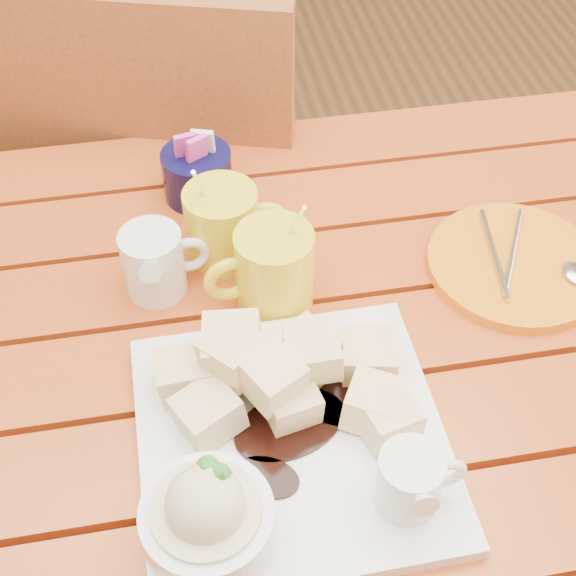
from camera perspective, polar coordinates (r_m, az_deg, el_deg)
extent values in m
cube|color=#9E3A14|center=(0.74, 2.80, -18.70)|extent=(1.20, 0.11, 0.03)
cube|color=#9E3A14|center=(0.79, 1.03, -11.28)|extent=(1.20, 0.11, 0.03)
cube|color=#9E3A14|center=(0.86, -0.42, -4.86)|extent=(1.20, 0.11, 0.03)
cube|color=#9E3A14|center=(0.93, -1.63, 0.60)|extent=(1.20, 0.11, 0.03)
cube|color=#9E3A14|center=(1.01, -2.65, 5.22)|extent=(1.20, 0.11, 0.03)
cube|color=#9E3A14|center=(1.10, -3.53, 9.13)|extent=(1.20, 0.11, 0.03)
cube|color=#9E3A14|center=(1.15, -3.52, 7.48)|extent=(1.12, 0.04, 0.08)
cylinder|color=#9E3A14|center=(1.51, 18.32, -0.18)|extent=(0.06, 0.06, 0.72)
cube|color=white|center=(0.77, 0.27, -10.74)|extent=(0.29, 0.29, 0.02)
cube|color=gold|center=(0.75, -3.86, -4.68)|extent=(0.07, 0.07, 0.04)
cube|color=gold|center=(0.76, 6.06, -8.19)|extent=(0.07, 0.07, 0.04)
cube|color=gold|center=(0.79, -2.15, -4.68)|extent=(0.06, 0.06, 0.04)
cube|color=gold|center=(0.75, 1.74, -4.54)|extent=(0.05, 0.05, 0.04)
cube|color=gold|center=(0.75, 7.15, -9.21)|extent=(0.06, 0.06, 0.04)
cube|color=gold|center=(0.78, -7.35, -6.13)|extent=(0.05, 0.05, 0.04)
cube|color=gold|center=(0.75, -5.70, -8.84)|extent=(0.07, 0.07, 0.04)
cube|color=gold|center=(0.76, 0.09, -7.83)|extent=(0.06, 0.06, 0.04)
cube|color=gold|center=(0.79, 5.82, -4.87)|extent=(0.06, 0.06, 0.04)
cube|color=gold|center=(0.80, 1.73, -4.38)|extent=(0.07, 0.07, 0.04)
cube|color=gold|center=(0.74, -1.20, -6.31)|extent=(0.07, 0.07, 0.04)
cube|color=gold|center=(0.76, -4.00, -3.98)|extent=(0.06, 0.06, 0.04)
cylinder|color=white|center=(0.70, -5.70, -16.35)|extent=(0.11, 0.11, 0.04)
cylinder|color=beige|center=(0.69, -5.77, -15.90)|extent=(0.09, 0.09, 0.03)
sphere|color=beige|center=(0.67, -5.91, -15.06)|extent=(0.07, 0.07, 0.07)
cone|color=#378A2D|center=(0.65, -4.80, -13.11)|extent=(0.04, 0.04, 0.03)
cone|color=#378A2D|center=(0.65, -5.90, -12.56)|extent=(0.03, 0.03, 0.03)
cylinder|color=white|center=(0.71, 8.58, -13.39)|extent=(0.06, 0.06, 0.06)
cylinder|color=black|center=(0.69, 8.83, -12.29)|extent=(0.04, 0.04, 0.01)
cone|color=white|center=(0.68, 9.48, -14.49)|extent=(0.02, 0.02, 0.03)
torus|color=white|center=(0.72, 11.15, -12.80)|extent=(0.04, 0.01, 0.04)
cylinder|color=yellow|center=(0.86, -0.97, 1.41)|extent=(0.09, 0.09, 0.09)
cylinder|color=black|center=(0.83, -1.00, 3.33)|extent=(0.07, 0.07, 0.01)
torus|color=yellow|center=(0.85, -4.13, 0.62)|extent=(0.06, 0.02, 0.06)
cylinder|color=silver|center=(0.84, -0.15, 3.56)|extent=(0.03, 0.05, 0.12)
cylinder|color=yellow|center=(0.91, -4.71, 4.46)|extent=(0.08, 0.08, 0.09)
cylinder|color=black|center=(0.88, -4.86, 6.32)|extent=(0.07, 0.07, 0.01)
torus|color=yellow|center=(0.91, -1.67, 4.68)|extent=(0.06, 0.02, 0.06)
cylinder|color=silver|center=(0.89, -5.80, 6.28)|extent=(0.03, 0.05, 0.12)
cylinder|color=white|center=(0.88, -9.55, 1.79)|extent=(0.07, 0.07, 0.08)
cylinder|color=white|center=(0.86, -9.84, 3.47)|extent=(0.05, 0.05, 0.01)
cone|color=white|center=(0.84, -9.63, 1.52)|extent=(0.03, 0.03, 0.03)
torus|color=white|center=(0.88, -7.00, 2.22)|extent=(0.05, 0.01, 0.05)
cylinder|color=black|center=(1.00, -6.45, 8.03)|extent=(0.09, 0.09, 0.06)
cube|color=#E33DA4|center=(0.98, -7.29, 9.87)|extent=(0.03, 0.02, 0.04)
cube|color=white|center=(0.98, -6.05, 10.15)|extent=(0.03, 0.02, 0.04)
cube|color=#E33DA4|center=(0.97, -6.50, 9.65)|extent=(0.03, 0.02, 0.04)
cylinder|color=orange|center=(0.95, 15.81, 1.61)|extent=(0.20, 0.20, 0.01)
cylinder|color=silver|center=(0.94, 14.47, 2.40)|extent=(0.03, 0.14, 0.01)
cylinder|color=silver|center=(0.95, 15.71, 2.55)|extent=(0.07, 0.13, 0.01)
ellipsoid|color=silver|center=(0.95, 19.71, 1.02)|extent=(0.03, 0.04, 0.01)
cube|color=brown|center=(1.47, -7.49, 6.57)|extent=(0.56, 0.56, 0.03)
cylinder|color=brown|center=(1.74, 0.75, 4.19)|extent=(0.04, 0.04, 0.45)
cylinder|color=brown|center=(1.81, -11.42, 5.11)|extent=(0.04, 0.04, 0.45)
cylinder|color=brown|center=(1.49, -0.91, -5.82)|extent=(0.04, 0.04, 0.45)
cylinder|color=brown|center=(1.57, -14.96, -4.27)|extent=(0.04, 0.04, 0.45)
cube|color=brown|center=(1.17, -10.77, 9.47)|extent=(0.44, 0.16, 0.47)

